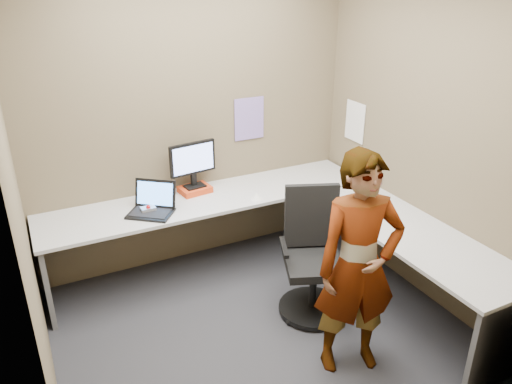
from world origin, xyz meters
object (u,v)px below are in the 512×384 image
desk (284,229)px  monitor (193,161)px  office_chair (313,264)px  person (358,266)px

desk → monitor: size_ratio=6.83×
desk → office_chair: 0.40m
monitor → office_chair: size_ratio=0.42×
desk → monitor: monitor is taller
desk → office_chair: size_ratio=2.89×
desk → monitor: (-0.51, 0.76, 0.44)m
office_chair → person: size_ratio=0.64×
person → desk: bearing=104.6°
monitor → office_chair: bearing=-70.2°
desk → person: bearing=-90.8°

